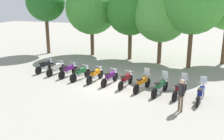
% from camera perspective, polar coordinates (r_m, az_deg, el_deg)
% --- Properties ---
extents(ground_plane, '(80.00, 80.00, 0.00)m').
position_cam_1_polar(ground_plane, '(17.78, -0.52, -3.20)').
color(ground_plane, gray).
extents(motorcycle_0, '(0.66, 2.19, 0.99)m').
position_cam_1_polar(motorcycle_0, '(21.30, -14.52, 0.88)').
color(motorcycle_0, black).
rests_on(motorcycle_0, ground_plane).
extents(motorcycle_1, '(0.67, 2.18, 0.99)m').
position_cam_1_polar(motorcycle_1, '(20.44, -12.20, 0.41)').
color(motorcycle_1, black).
rests_on(motorcycle_1, ground_plane).
extents(motorcycle_2, '(0.73, 2.17, 0.99)m').
position_cam_1_polar(motorcycle_2, '(19.68, -9.57, -0.03)').
color(motorcycle_2, black).
rests_on(motorcycle_2, ground_plane).
extents(motorcycle_3, '(0.82, 2.14, 0.99)m').
position_cam_1_polar(motorcycle_3, '(18.83, -6.94, -0.64)').
color(motorcycle_3, black).
rests_on(motorcycle_3, ground_plane).
extents(motorcycle_4, '(0.69, 2.18, 0.99)m').
position_cam_1_polar(motorcycle_4, '(18.30, -3.70, -1.04)').
color(motorcycle_4, black).
rests_on(motorcycle_4, ground_plane).
extents(motorcycle_5, '(0.74, 2.17, 0.99)m').
position_cam_1_polar(motorcycle_5, '(17.67, -0.46, -1.61)').
color(motorcycle_5, black).
rests_on(motorcycle_5, ground_plane).
extents(motorcycle_6, '(0.68, 2.18, 0.99)m').
position_cam_1_polar(motorcycle_6, '(17.17, 3.06, -2.16)').
color(motorcycle_6, black).
rests_on(motorcycle_6, ground_plane).
extents(motorcycle_7, '(0.82, 2.14, 1.37)m').
position_cam_1_polar(motorcycle_7, '(16.60, 6.71, -2.82)').
color(motorcycle_7, black).
rests_on(motorcycle_7, ground_plane).
extents(motorcycle_8, '(0.84, 2.13, 1.37)m').
position_cam_1_polar(motorcycle_8, '(16.10, 10.58, -3.58)').
color(motorcycle_8, black).
rests_on(motorcycle_8, ground_plane).
extents(motorcycle_9, '(0.84, 2.13, 1.37)m').
position_cam_1_polar(motorcycle_9, '(15.93, 14.75, -4.04)').
color(motorcycle_9, black).
rests_on(motorcycle_9, ground_plane).
extents(motorcycle_10, '(0.70, 2.18, 1.37)m').
position_cam_1_polar(motorcycle_10, '(15.56, 18.97, -4.87)').
color(motorcycle_10, black).
rests_on(motorcycle_10, ground_plane).
extents(person_0, '(0.38, 0.32, 1.76)m').
position_cam_1_polar(person_0, '(13.81, 15.01, -4.83)').
color(person_0, brown).
rests_on(person_0, ground_plane).
extents(tree_0, '(3.96, 3.96, 7.34)m').
position_cam_1_polar(tree_0, '(28.12, -14.45, 14.30)').
color(tree_0, brown).
rests_on(tree_0, ground_plane).
extents(tree_1, '(5.16, 5.16, 7.30)m').
position_cam_1_polar(tree_1, '(26.52, -4.52, 13.35)').
color(tree_1, brown).
rests_on(tree_1, ground_plane).
extents(tree_2, '(4.50, 4.50, 6.81)m').
position_cam_1_polar(tree_2, '(24.62, 4.10, 12.80)').
color(tree_2, brown).
rests_on(tree_2, ground_plane).
extents(tree_3, '(4.77, 4.77, 6.71)m').
position_cam_1_polar(tree_3, '(23.33, 10.78, 11.84)').
color(tree_3, brown).
rests_on(tree_3, ground_plane).
extents(tree_4, '(5.12, 5.12, 7.94)m').
position_cam_1_polar(tree_4, '(22.35, 17.49, 13.97)').
color(tree_4, brown).
rests_on(tree_4, ground_plane).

